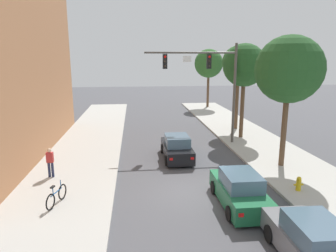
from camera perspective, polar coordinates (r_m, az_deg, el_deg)
The scene contains 14 objects.
ground_plane at distance 15.54m, azimuth 5.23°, elevation -12.32°, with size 120.00×120.00×0.00m, color #4C4C51.
sidewalk_left at distance 15.64m, azimuth -19.42°, elevation -12.56°, with size 5.00×60.00×0.15m, color #B2AFA8.
sidewalk_right at distance 17.92m, azimuth 26.39°, elevation -9.92°, with size 5.00×60.00×0.15m, color #B2AFA8.
traffic_signal_mast at distance 22.95m, azimuth 7.83°, elevation 9.49°, with size 6.85×0.38×7.50m.
car_lead_black at distance 20.18m, azimuth 1.66°, elevation -4.18°, with size 1.85×4.25×1.60m.
car_following_green at distance 14.31m, azimuth 13.25°, elevation -11.70°, with size 1.86×4.25×1.60m.
car_third_grey at distance 11.35m, azimuth 25.54°, elevation -19.48°, with size 1.91×4.28×1.60m.
pedestrian_sidewalk_left_walker at distance 17.83m, azimuth -21.24°, elevation -6.17°, with size 0.36×0.22×1.64m.
bicycle_leaning at distance 14.71m, azimuth -20.19°, elevation -12.25°, with size 0.52×1.72×0.98m.
fire_hydrant at distance 16.51m, azimuth 23.32°, elevation -9.90°, with size 0.48×0.24×0.72m.
street_tree_nearest at distance 18.98m, azimuth 21.75°, elevation 9.77°, with size 3.89×3.89×7.72m.
street_tree_second at distance 25.26m, azimuth 14.14°, elevation 10.92°, with size 3.41×3.41×7.58m.
street_tree_third at distance 28.41m, azimuth 13.12°, elevation 11.45°, with size 2.95×2.95×7.55m.
street_tree_farthest at distance 41.27m, azimuth 7.64°, elevation 11.53°, with size 3.75×3.75×7.66m.
Camera 1 is at (-2.94, -13.80, 6.50)m, focal length 32.48 mm.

